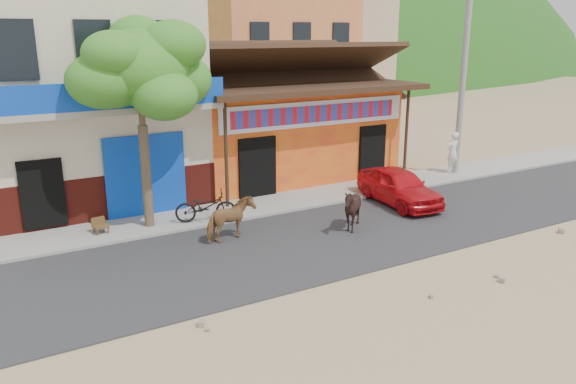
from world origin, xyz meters
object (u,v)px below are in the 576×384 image
(cow_tan, at_px, (230,220))
(scooter, at_px, (206,206))
(cafe_chair_right, at_px, (100,219))
(pedestrian, at_px, (453,152))
(cow_dark, at_px, (352,209))
(red_car, at_px, (399,186))
(utility_pole, at_px, (463,73))
(tree, at_px, (143,125))

(cow_tan, relative_size, scooter, 0.78)
(cafe_chair_right, bearing_deg, pedestrian, -8.34)
(cow_dark, height_order, red_car, cow_dark)
(utility_pole, bearing_deg, cow_tan, -168.22)
(tree, xyz_separation_m, scooter, (1.60, -0.50, -2.52))
(tree, xyz_separation_m, red_car, (8.04, -1.80, -2.47))
(tree, bearing_deg, cafe_chair_right, 177.72)
(tree, distance_m, scooter, 3.02)
(utility_pole, height_order, red_car, utility_pole)
(cow_tan, distance_m, red_car, 6.36)
(pedestrian, bearing_deg, scooter, 2.53)
(utility_pole, height_order, cafe_chair_right, utility_pole)
(cow_tan, relative_size, pedestrian, 0.85)
(scooter, bearing_deg, cow_tan, -156.27)
(utility_pole, bearing_deg, pedestrian, 172.56)
(red_car, xyz_separation_m, scooter, (-6.44, 1.30, -0.05))
(red_car, height_order, pedestrian, pedestrian)
(cow_tan, bearing_deg, utility_pole, -92.97)
(tree, relative_size, cafe_chair_right, 7.29)
(utility_pole, relative_size, cafe_chair_right, 9.72)
(cow_dark, xyz_separation_m, cafe_chair_right, (-6.49, 3.22, -0.16))
(cow_tan, relative_size, red_car, 0.40)
(cow_dark, relative_size, pedestrian, 0.78)
(cow_dark, height_order, cafe_chair_right, cow_dark)
(utility_pole, xyz_separation_m, scooter, (-11.20, -0.70, -3.52))
(tree, xyz_separation_m, utility_pole, (12.80, 0.20, 1.00))
(pedestrian, bearing_deg, cow_tan, 10.88)
(utility_pole, relative_size, pedestrian, 4.78)
(tree, relative_size, pedestrian, 3.59)
(tree, bearing_deg, red_car, -12.65)
(cafe_chair_right, bearing_deg, cow_dark, -35.41)
(tree, bearing_deg, cow_dark, -31.85)
(tree, height_order, cow_dark, tree)
(pedestrian, xyz_separation_m, cafe_chair_right, (-14.00, -0.17, -0.42))
(cow_dark, distance_m, cafe_chair_right, 7.24)
(red_car, distance_m, pedestrian, 5.00)
(tree, relative_size, cow_dark, 4.58)
(red_car, relative_size, scooter, 1.96)
(tree, xyz_separation_m, cow_tan, (1.68, -2.12, -2.48))
(cow_dark, relative_size, cafe_chair_right, 1.59)
(cow_tan, height_order, cafe_chair_right, cow_tan)
(cow_tan, bearing_deg, pedestrian, -92.63)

